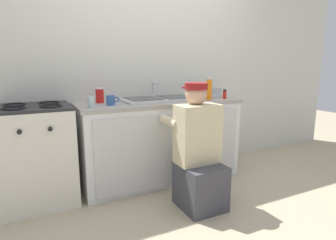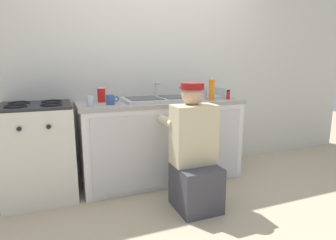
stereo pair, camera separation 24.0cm
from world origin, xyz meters
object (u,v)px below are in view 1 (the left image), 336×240
at_px(spice_bottle_red, 225,94).
at_px(soap_bottle_orange, 209,89).
at_px(dish_rack_tray, 207,95).
at_px(soda_cup_red, 100,95).
at_px(sink_double_basin, 160,99).
at_px(water_glass, 91,102).
at_px(plumber_person, 198,157).
at_px(coffee_mug, 111,100).
at_px(stove_range, 37,155).

xyz_separation_m(spice_bottle_red, soap_bottle_orange, (-0.22, -0.01, 0.06)).
xyz_separation_m(dish_rack_tray, spice_bottle_red, (0.10, -0.19, 0.03)).
bearing_deg(soap_bottle_orange, spice_bottle_red, 1.79).
bearing_deg(soda_cup_red, sink_double_basin, -10.04).
height_order(sink_double_basin, water_glass, sink_double_basin).
bearing_deg(plumber_person, spice_bottle_red, 38.72).
bearing_deg(dish_rack_tray, sink_double_basin, -177.18).
bearing_deg(sink_double_basin, plumber_person, -86.42).
relative_size(soda_cup_red, coffee_mug, 1.21).
height_order(stove_range, soap_bottle_orange, soap_bottle_orange).
relative_size(soda_cup_red, water_glass, 1.52).
bearing_deg(soda_cup_red, spice_bottle_red, -11.31).
height_order(sink_double_basin, soap_bottle_orange, soap_bottle_orange).
bearing_deg(dish_rack_tray, spice_bottle_red, -61.87).
bearing_deg(dish_rack_tray, water_glass, -171.55).
bearing_deg(spice_bottle_red, water_glass, -179.46).
bearing_deg(plumber_person, water_glass, 146.06).
relative_size(water_glass, soap_bottle_orange, 0.40).
distance_m(stove_range, dish_rack_tray, 1.92).
bearing_deg(water_glass, plumber_person, -33.94).
bearing_deg(spice_bottle_red, dish_rack_tray, 118.13).
xyz_separation_m(sink_double_basin, plumber_person, (0.04, -0.72, -0.44)).
height_order(coffee_mug, soap_bottle_orange, soap_bottle_orange).
height_order(dish_rack_tray, water_glass, dish_rack_tray).
bearing_deg(sink_double_basin, soda_cup_red, 169.96).
distance_m(dish_rack_tray, soap_bottle_orange, 0.25).
height_order(sink_double_basin, dish_rack_tray, sink_double_basin).
relative_size(sink_double_basin, plumber_person, 0.72).
relative_size(sink_double_basin, dish_rack_tray, 2.86).
bearing_deg(coffee_mug, spice_bottle_red, -2.44).
height_order(soda_cup_red, spice_bottle_red, soda_cup_red).
bearing_deg(spice_bottle_red, sink_double_basin, 167.64).
xyz_separation_m(dish_rack_tray, soda_cup_red, (-1.25, 0.08, 0.05)).
relative_size(spice_bottle_red, soap_bottle_orange, 0.42).
xyz_separation_m(water_glass, spice_bottle_red, (1.49, 0.01, 0.00)).
height_order(stove_range, dish_rack_tray, dish_rack_tray).
relative_size(plumber_person, soap_bottle_orange, 4.42).
height_order(soda_cup_red, water_glass, soda_cup_red).
bearing_deg(soap_bottle_orange, plumber_person, -130.90).
xyz_separation_m(coffee_mug, soap_bottle_orange, (1.08, -0.06, 0.07)).
xyz_separation_m(sink_double_basin, soda_cup_red, (-0.61, 0.11, 0.06)).
bearing_deg(spice_bottle_red, soap_bottle_orange, -178.21).
bearing_deg(sink_double_basin, soap_bottle_orange, -17.94).
distance_m(sink_double_basin, water_glass, 0.78).
distance_m(stove_range, plumber_person, 1.46).
bearing_deg(spice_bottle_red, stove_range, 175.37).
height_order(dish_rack_tray, spice_bottle_red, dish_rack_tray).
xyz_separation_m(dish_rack_tray, water_glass, (-1.39, -0.21, 0.03)).
distance_m(stove_range, water_glass, 0.69).
relative_size(coffee_mug, spice_bottle_red, 1.20).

